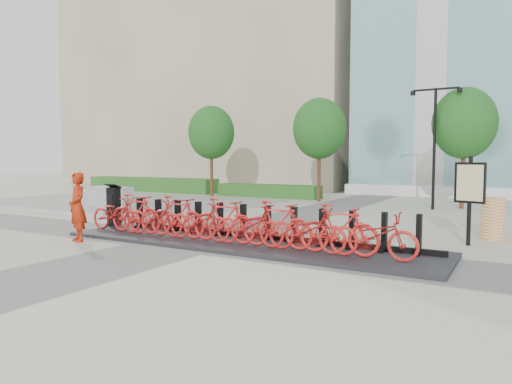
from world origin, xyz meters
The scene contains 28 objects.
ground centered at (0.00, 0.00, 0.00)m, with size 120.00×120.00×0.00m, color #BABAA6.
tan_building centered at (-16.00, 26.00, 15.00)m, with size 26.00×16.00×30.00m, color beige.
gravel_patch centered at (-10.00, 7.00, 0.01)m, with size 14.00×14.00×0.00m, color slate.
curb centered at (-10.00, 1.90, 0.07)m, with size 14.00×0.25×0.15m, color #A4A4A4.
hedge_a centered at (-14.00, 13.50, 0.45)m, with size 10.00×1.40×0.90m, color #24641C.
hedge_b centered at (-5.00, 13.20, 0.35)m, with size 6.00×1.20×0.70m, color #24641C.
tree_0 centered at (-8.00, 12.00, 3.59)m, with size 2.60×2.60×5.10m.
tree_1 centered at (-1.50, 12.00, 3.59)m, with size 2.60×2.60×5.10m.
tree_2 centered at (5.00, 12.00, 3.59)m, with size 2.60×2.60×5.10m.
streetlamp centered at (4.00, 11.00, 3.13)m, with size 2.00×0.20×5.00m.
dock_pad centered at (1.30, 0.30, 0.04)m, with size 9.60×2.40×0.08m, color #242328.
dock_rail_posts centered at (1.36, 0.77, 0.51)m, with size 8.02×0.50×0.85m, color black, non-canonical shape.
bike_0 centered at (-2.60, -0.05, 0.56)m, with size 0.63×1.82×0.96m, color red.
bike_1 centered at (-1.88, -0.05, 0.61)m, with size 0.50×1.76×1.06m, color red.
bike_2 centered at (-1.16, -0.05, 0.56)m, with size 0.63×1.82×0.96m, color red.
bike_3 centered at (-0.44, -0.05, 0.61)m, with size 0.50×1.76×1.06m, color red.
bike_4 centered at (0.28, -0.05, 0.56)m, with size 0.63×1.82×0.96m, color red.
bike_5 centered at (1.00, -0.05, 0.61)m, with size 0.50×1.76×1.06m, color red.
bike_6 centered at (1.72, -0.05, 0.56)m, with size 0.63×1.82×0.96m, color red.
bike_7 centered at (2.44, -0.05, 0.61)m, with size 0.50×1.76×1.06m, color red.
bike_8 centered at (3.16, -0.05, 0.56)m, with size 0.63×1.82×0.96m, color red.
bike_9 centered at (3.88, -0.05, 0.61)m, with size 0.50×1.76×1.06m, color red.
bike_10 centered at (4.60, -0.05, 0.56)m, with size 0.63×1.82×0.96m, color red.
kiosk centered at (-3.44, 0.62, 0.69)m, with size 0.42×0.36×1.27m.
worker_red centered at (-2.51, -1.41, 0.88)m, with size 0.64×0.42×1.76m, color #A9230A.
construction_barrel centered at (6.54, 4.16, 0.55)m, with size 0.57×0.57×1.09m, color orange.
jersey_barrier centered at (-8.15, 4.73, 0.46)m, with size 2.36×0.64×0.91m, color #ACAEA5.
map_sign centered at (6.08, 2.93, 1.42)m, with size 0.70×0.29×2.15m.
Camera 1 is at (7.11, -9.03, 2.05)m, focal length 32.00 mm.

